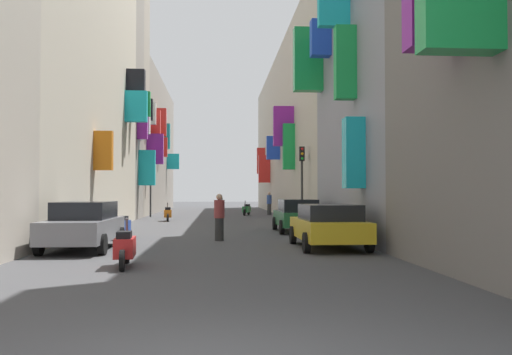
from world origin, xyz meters
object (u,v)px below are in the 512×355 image
Objects in this scene: scooter_green at (247,209)px; traffic_light_far_corner at (151,172)px; scooter_red at (125,247)px; pedestrian_near_right at (269,203)px; parked_car_green at (297,215)px; pedestrian_near_left at (220,206)px; scooter_blue at (119,227)px; parked_car_yellow at (328,225)px; traffic_light_near_corner at (302,172)px; parked_car_grey at (84,225)px; pedestrian_crossing at (219,217)px; scooter_orange at (168,214)px.

traffic_light_far_corner reaches higher than scooter_green.
scooter_red is 26.90m from traffic_light_far_corner.
parked_car_green is at bearing -91.53° from pedestrian_near_right.
scooter_blue is at bearing -102.62° from pedestrian_near_left.
parked_car_yellow is 8.16m from scooter_blue.
pedestrian_near_left is at bearing -129.02° from pedestrian_near_right.
parked_car_yellow is 11.66m from traffic_light_near_corner.
scooter_blue is 1.10× the size of pedestrian_near_right.
parked_car_grey is 27.08m from pedestrian_near_right.
pedestrian_near_right reaches higher than parked_car_yellow.
parked_car_yellow is at bearing 0.11° from parked_car_grey.
scooter_green is at bearing 75.99° from parked_car_grey.
parked_car_green is at bearing 24.03° from scooter_blue.
parked_car_green is 7.89m from scooter_blue.
parked_car_green is 2.33× the size of scooter_red.
pedestrian_crossing is (2.22, 6.92, 0.38)m from scooter_red.
parked_car_yellow is (-0.04, -7.10, -0.03)m from parked_car_green.
traffic_light_near_corner is (4.23, -9.64, 2.03)m from pedestrian_near_left.
scooter_blue is at bearing 164.49° from pedestrian_crossing.
scooter_red is (0.89, -20.91, 0.00)m from scooter_orange.
parked_car_grey is 3.93m from scooter_blue.
scooter_red is 25.25m from pedestrian_near_left.
traffic_light_near_corner is 14.42m from traffic_light_far_corner.
pedestrian_near_left is at bearing 84.75° from scooter_red.
pedestrian_crossing is at bearing -99.75° from pedestrian_near_right.
parked_car_grey is at bearing -93.44° from scooter_orange.
parked_car_yellow is (7.53, 0.01, -0.04)m from parked_car_grey.
parked_car_grey reaches higher than scooter_blue.
pedestrian_near_right reaches higher than parked_car_grey.
parked_car_yellow is at bearing -91.19° from pedestrian_near_right.
pedestrian_near_left reaches higher than scooter_red.
pedestrian_near_left is at bearing 52.91° from scooter_orange.
pedestrian_crossing is (-3.41, 2.85, 0.11)m from parked_car_yellow.
scooter_red is (-5.63, -4.07, -0.27)m from parked_car_yellow.
parked_car_grey is 2.46× the size of pedestrian_near_right.
parked_car_grey is at bearing -101.30° from pedestrian_near_left.
parked_car_green reaches higher than scooter_green.
parked_car_grey is 1.05× the size of traffic_light_near_corner.
traffic_light_near_corner reaches higher than pedestrian_near_left.
traffic_light_near_corner reaches higher than scooter_green.
pedestrian_near_left is at bearing 98.94° from parked_car_yellow.
scooter_red is (-5.66, -11.17, -0.30)m from parked_car_green.
scooter_orange and scooter_blue have the same top height.
pedestrian_crossing is 1.06× the size of pedestrian_near_left.
parked_car_green is at bearing -85.86° from scooter_green.
pedestrian_near_left is at bearing 113.71° from traffic_light_near_corner.
parked_car_yellow is 24.15m from traffic_light_far_corner.
pedestrian_crossing is 9.82m from traffic_light_near_corner.
scooter_green and scooter_orange have the same top height.
scooter_green is at bearing 19.83° from traffic_light_far_corner.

